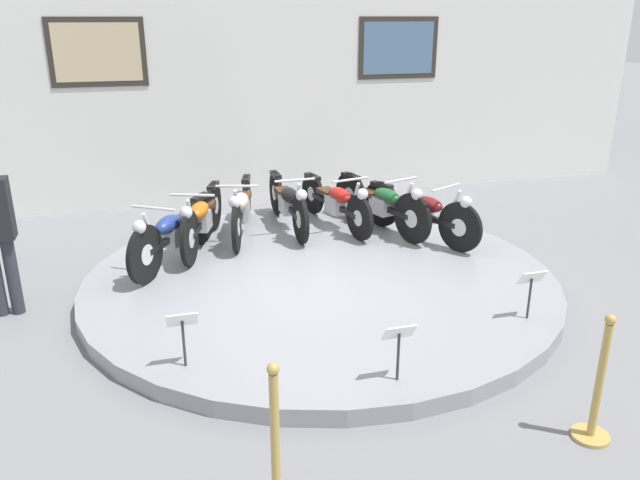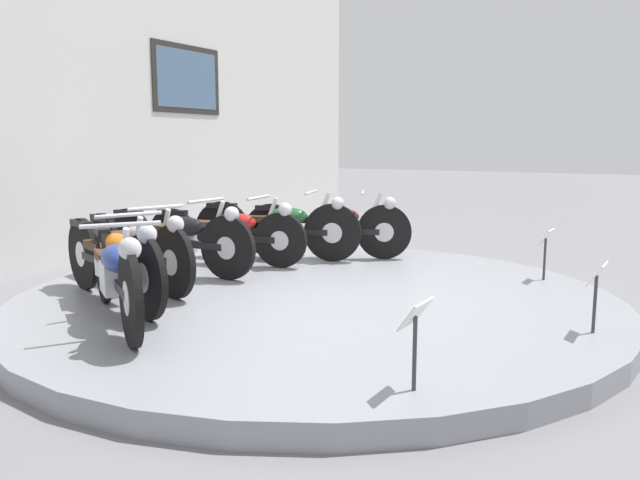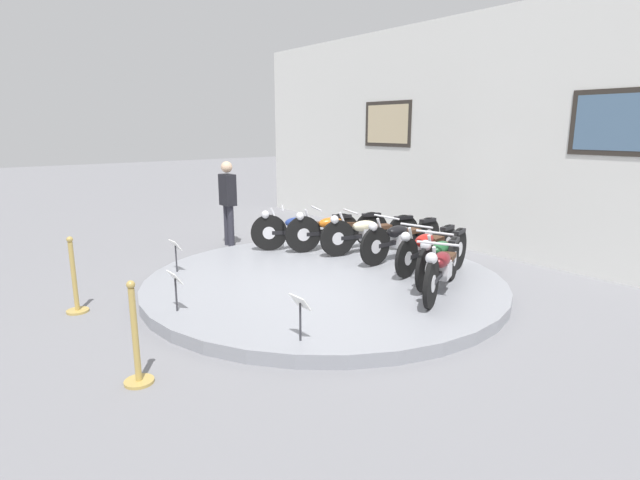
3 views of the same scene
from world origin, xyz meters
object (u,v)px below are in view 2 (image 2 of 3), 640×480
(motorcycle_blue, at_px, (116,271))
(motorcycle_red, at_px, (228,231))
(motorcycle_cream, at_px, (137,246))
(motorcycle_green, at_px, (280,226))
(motorcycle_maroon, at_px, (330,226))
(motorcycle_black, at_px, (179,237))
(motorcycle_orange, at_px, (113,258))
(info_placard_front_centre, at_px, (596,283))
(info_placard_front_right, at_px, (545,244))
(info_placard_front_left, at_px, (415,326))

(motorcycle_blue, bearing_deg, motorcycle_red, 19.06)
(motorcycle_cream, xyz_separation_m, motorcycle_green, (1.89, -0.32, 0.01))
(motorcycle_green, xyz_separation_m, motorcycle_maroon, (0.37, -0.47, -0.01))
(motorcycle_blue, height_order, motorcycle_black, motorcycle_blue)
(motorcycle_orange, xyz_separation_m, info_placard_front_centre, (1.22, -3.60, -0.03))
(motorcycle_red, bearing_deg, motorcycle_cream, 179.87)
(motorcycle_green, height_order, info_placard_front_centre, motorcycle_green)
(motorcycle_blue, xyz_separation_m, motorcycle_red, (2.26, 0.78, -0.02))
(motorcycle_red, height_order, info_placard_front_right, motorcycle_red)
(motorcycle_green, height_order, info_placard_front_left, motorcycle_green)
(motorcycle_cream, relative_size, motorcycle_maroon, 1.07)
(motorcycle_orange, height_order, info_placard_front_left, motorcycle_orange)
(motorcycle_red, xyz_separation_m, info_placard_front_left, (-2.32, -3.22, -0.01))
(motorcycle_black, bearing_deg, motorcycle_red, -9.67)
(motorcycle_green, bearing_deg, motorcycle_blue, -170.54)
(motorcycle_cream, distance_m, motorcycle_black, 0.68)
(motorcycle_black, xyz_separation_m, info_placard_front_left, (-1.66, -3.34, -0.02))
(motorcycle_cream, height_order, motorcycle_black, same)
(motorcycle_blue, height_order, info_placard_front_right, motorcycle_blue)
(motorcycle_orange, height_order, motorcycle_maroon, motorcycle_orange)
(motorcycle_orange, relative_size, motorcycle_black, 0.96)
(motorcycle_black, distance_m, motorcycle_maroon, 1.83)
(motorcycle_maroon, xyz_separation_m, info_placard_front_centre, (-1.60, -3.12, -0.02))
(motorcycle_orange, distance_m, info_placard_front_right, 4.10)
(motorcycle_orange, xyz_separation_m, motorcycle_green, (2.44, -0.00, 0.00))
(motorcycle_cream, height_order, motorcycle_maroon, motorcycle_cream)
(info_placard_front_right, bearing_deg, motorcycle_orange, 134.71)
(info_placard_front_centre, bearing_deg, motorcycle_red, 80.36)
(motorcycle_cream, distance_m, motorcycle_red, 1.33)
(info_placard_front_left, bearing_deg, motorcycle_green, 45.30)
(motorcycle_blue, xyz_separation_m, motorcycle_cream, (0.93, 0.78, -0.01))
(motorcycle_cream, bearing_deg, motorcycle_black, 9.38)
(motorcycle_orange, distance_m, motorcycle_cream, 0.64)
(motorcycle_maroon, bearing_deg, motorcycle_orange, 170.46)
(info_placard_front_left, bearing_deg, motorcycle_blue, 88.59)
(info_placard_front_right, bearing_deg, motorcycle_blue, 143.16)
(motorcycle_maroon, height_order, info_placard_front_right, motorcycle_maroon)
(motorcycle_green, bearing_deg, motorcycle_black, 160.79)
(motorcycle_cream, xyz_separation_m, info_placard_front_right, (2.32, -3.23, -0.02))
(motorcycle_blue, bearing_deg, motorcycle_orange, 51.30)
(motorcycle_red, distance_m, motorcycle_green, 0.64)
(info_placard_front_centre, bearing_deg, motorcycle_green, 71.24)
(info_placard_front_centre, bearing_deg, motorcycle_blue, 117.07)
(info_placard_front_centre, xyz_separation_m, info_placard_front_right, (1.66, 0.69, 0.00))
(motorcycle_black, bearing_deg, motorcycle_blue, -150.78)
(info_placard_front_centre, bearing_deg, motorcycle_black, 89.98)
(info_placard_front_right, bearing_deg, motorcycle_maroon, 91.49)
(motorcycle_red, height_order, info_placard_front_centre, motorcycle_red)
(motorcycle_green, relative_size, info_placard_front_left, 3.78)
(motorcycle_blue, distance_m, info_placard_front_left, 2.44)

